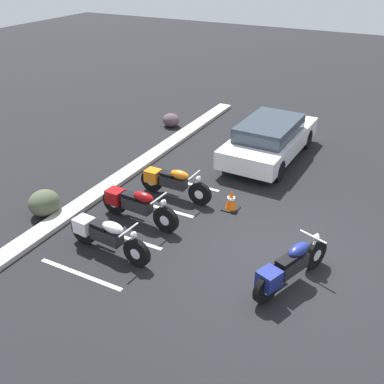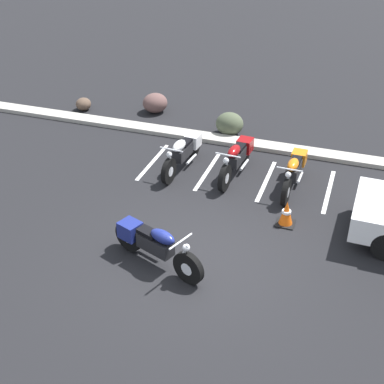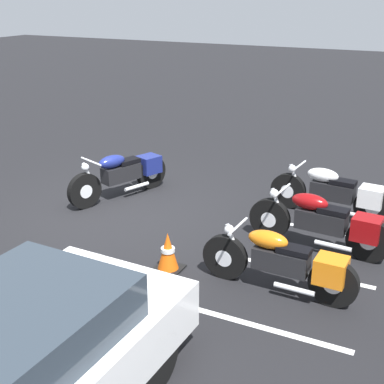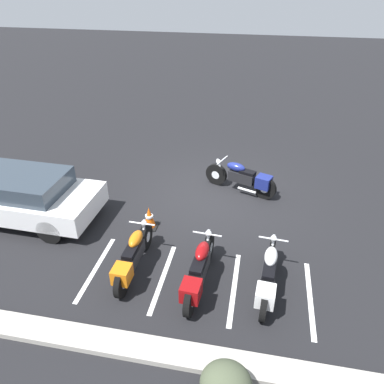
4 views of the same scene
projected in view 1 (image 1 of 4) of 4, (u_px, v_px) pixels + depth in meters
ground at (281, 259)px, 9.80m from camera, size 60.00×60.00×0.00m
motorcycle_navy_featured at (289, 267)px, 8.82m from camera, size 2.14×1.01×0.88m
parked_bike_0 at (105, 235)px, 9.81m from camera, size 0.62×2.19×0.86m
parked_bike_1 at (135, 204)px, 10.94m from camera, size 0.63×2.25×0.88m
parked_bike_2 at (172, 182)px, 12.02m from camera, size 0.60×2.15×0.85m
car_white at (270, 138)px, 14.10m from camera, size 4.35×1.93×1.29m
concrete_curb at (88, 200)px, 11.95m from camera, size 18.00×0.50×0.12m
landscape_rock_1 at (171, 120)px, 16.82m from camera, size 0.76×0.80×0.49m
landscape_rock_3 at (44, 203)px, 11.28m from camera, size 0.83×0.77×0.66m
traffic_cone at (231, 200)px, 11.52m from camera, size 0.40×0.40×0.58m
stall_line_0 at (80, 274)px, 9.36m from camera, size 0.10×2.10×0.00m
stall_line_1 at (123, 237)px, 10.55m from camera, size 0.10×2.10×0.00m
stall_line_2 at (158, 207)px, 11.74m from camera, size 0.10×2.10×0.00m
stall_line_3 at (186, 183)px, 12.93m from camera, size 0.10×2.10×0.00m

